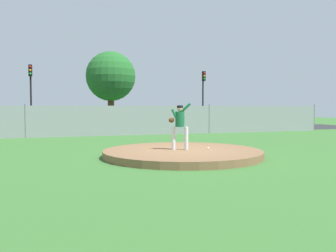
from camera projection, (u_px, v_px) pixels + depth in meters
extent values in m
plane|color=#386B2D|center=(141.00, 141.00, 18.21)|extent=(80.00, 80.00, 0.00)
cube|color=#2B2B2D|center=(113.00, 131.00, 26.26)|extent=(44.00, 7.00, 0.01)
cylinder|color=brown|center=(183.00, 153.00, 12.53)|extent=(5.57, 5.57, 0.24)
cylinder|color=silver|center=(174.00, 138.00, 12.59)|extent=(0.13, 0.13, 0.81)
cylinder|color=silver|center=(186.00, 138.00, 12.50)|extent=(0.13, 0.13, 0.81)
cylinder|color=#145933|center=(180.00, 119.00, 12.51)|extent=(0.32, 0.32, 0.54)
cylinder|color=#145933|center=(185.00, 109.00, 12.55)|extent=(0.43, 0.29, 0.42)
cylinder|color=#145933|center=(175.00, 115.00, 12.44)|extent=(0.29, 0.22, 0.46)
ellipsoid|color=#4C2D14|center=(171.00, 120.00, 12.46)|extent=(0.20, 0.12, 0.18)
sphere|color=tan|center=(180.00, 109.00, 12.49)|extent=(0.20, 0.20, 0.20)
cylinder|color=black|center=(180.00, 107.00, 12.48)|extent=(0.21, 0.21, 0.09)
sphere|color=white|center=(208.00, 148.00, 12.68)|extent=(0.07, 0.07, 0.07)
cube|color=gray|center=(125.00, 121.00, 21.95)|extent=(28.58, 0.03, 1.83)
cylinder|color=slate|center=(25.00, 121.00, 20.14)|extent=(0.07, 0.07, 1.93)
cylinder|color=slate|center=(209.00, 119.00, 23.76)|extent=(0.07, 0.07, 1.93)
cylinder|color=slate|center=(314.00, 118.00, 26.48)|extent=(0.07, 0.07, 1.93)
cube|color=#232328|center=(91.00, 123.00, 25.56)|extent=(2.03, 4.27, 0.65)
cube|color=black|center=(91.00, 114.00, 25.52)|extent=(1.78, 2.38, 0.58)
cylinder|color=black|center=(88.00, 126.00, 26.78)|extent=(1.90, 0.74, 0.64)
cylinder|color=black|center=(94.00, 128.00, 24.37)|extent=(1.90, 0.74, 0.64)
cube|color=#B7BABF|center=(173.00, 121.00, 27.97)|extent=(2.04, 4.62, 0.76)
cube|color=black|center=(173.00, 111.00, 27.93)|extent=(1.75, 2.59, 0.68)
cylinder|color=black|center=(166.00, 125.00, 29.27)|extent=(1.81, 0.77, 0.64)
cylinder|color=black|center=(180.00, 126.00, 26.71)|extent=(1.81, 0.77, 0.64)
cube|color=#161E4C|center=(246.00, 120.00, 30.31)|extent=(1.96, 4.49, 0.67)
cube|color=black|center=(246.00, 113.00, 30.27)|extent=(1.73, 2.50, 0.57)
cylinder|color=black|center=(239.00, 123.00, 31.64)|extent=(1.84, 0.72, 0.64)
cylinder|color=black|center=(254.00, 125.00, 29.01)|extent=(1.84, 0.72, 0.64)
cylinder|color=black|center=(31.00, 97.00, 27.95)|extent=(0.14, 0.14, 5.05)
cube|color=black|center=(30.00, 70.00, 27.67)|extent=(0.28, 0.24, 0.90)
sphere|color=red|center=(30.00, 67.00, 27.54)|extent=(0.18, 0.18, 0.18)
sphere|color=orange|center=(30.00, 70.00, 27.56)|extent=(0.18, 0.18, 0.18)
sphere|color=green|center=(30.00, 74.00, 27.57)|extent=(0.18, 0.18, 0.18)
cylinder|color=black|center=(203.00, 99.00, 33.38)|extent=(0.14, 0.14, 5.09)
cube|color=black|center=(204.00, 76.00, 33.10)|extent=(0.28, 0.24, 0.90)
sphere|color=red|center=(204.00, 73.00, 32.97)|extent=(0.18, 0.18, 0.18)
sphere|color=orange|center=(204.00, 76.00, 32.99)|extent=(0.18, 0.18, 0.18)
sphere|color=green|center=(204.00, 79.00, 33.00)|extent=(0.18, 0.18, 0.18)
cylinder|color=#4C331E|center=(111.00, 110.00, 32.71)|extent=(0.59, 0.59, 2.99)
sphere|color=#236427|center=(111.00, 76.00, 32.55)|extent=(4.52, 4.52, 4.52)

